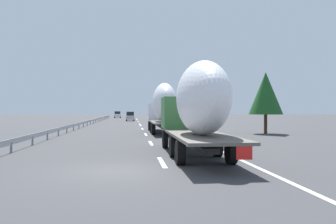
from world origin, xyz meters
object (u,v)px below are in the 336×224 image
Objects in this scene: truck_trailing at (197,106)px; truck_lead at (163,106)px; car_white_van at (118,115)px; road_sign at (168,110)px; car_silver_hatch at (130,116)px.

truck_lead is at bearing 0.00° from truck_trailing.
truck_trailing reaches higher than car_white_van.
car_white_van is at bearing 12.79° from road_sign.
truck_trailing is (-18.04, -0.00, -0.18)m from truck_lead.
car_white_van is 30.28m from car_silver_hatch.
car_silver_hatch is at bearing 22.81° from road_sign.
truck_lead is 24.90m from road_sign.
truck_trailing reaches higher than road_sign.
road_sign is at bearing -7.15° from truck_lead.
car_white_van is at bearing 7.26° from car_silver_hatch.
car_silver_hatch is (58.21, 3.40, -1.53)m from truck_trailing.
truck_lead is 40.35m from car_silver_hatch.
car_white_van is 1.34× the size of road_sign.
road_sign is at bearing -157.19° from car_silver_hatch.
car_white_van is at bearing 4.69° from truck_trailing.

